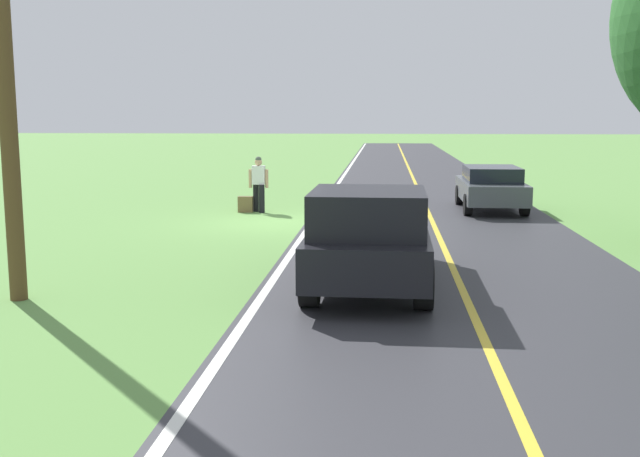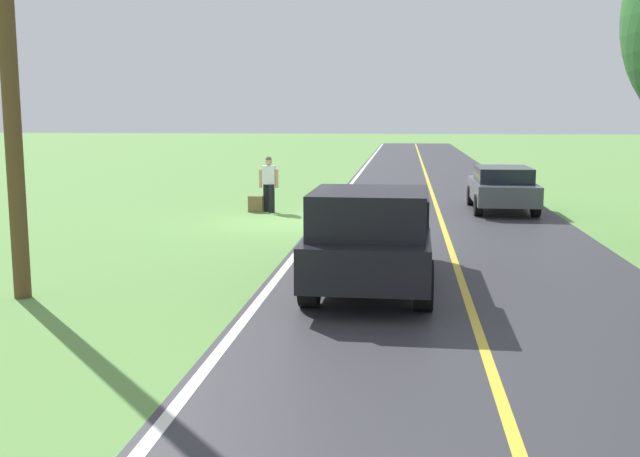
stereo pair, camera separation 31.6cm
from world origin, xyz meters
TOP-DOWN VIEW (x-y plane):
  - ground_plane at (0.00, 0.00)m, footprint 200.00×200.00m
  - road_surface at (-4.34, 0.00)m, footprint 7.21×120.00m
  - lane_edge_line at (-0.92, 0.00)m, footprint 0.16×117.60m
  - lane_centre_line at (-4.34, 0.00)m, footprint 0.14×117.60m
  - hitchhiker_walking at (0.97, -2.33)m, footprint 0.62×0.51m
  - suitcase_carried at (1.38, -2.24)m, footprint 0.46×0.21m
  - pickup_truck_passing at (-2.71, 7.75)m, footprint 2.16×5.43m
  - sedan_near_oncoming at (-6.35, -3.43)m, footprint 1.95×4.41m
  - utility_pole_roadside at (3.07, 9.12)m, footprint 0.28×0.28m

SIDE VIEW (x-z plane):
  - ground_plane at x=0.00m, z-range 0.00..0.00m
  - road_surface at x=-4.34m, z-range 0.00..0.00m
  - lane_edge_line at x=-0.92m, z-range 0.00..0.01m
  - lane_centre_line at x=-4.34m, z-range 0.00..0.01m
  - suitcase_carried at x=1.38m, z-range 0.00..0.50m
  - sedan_near_oncoming at x=-6.35m, z-range 0.05..1.46m
  - pickup_truck_passing at x=-2.71m, z-range 0.06..1.88m
  - hitchhiker_walking at x=0.97m, z-range 0.11..1.85m
  - utility_pole_roadside at x=3.07m, z-range 0.00..8.03m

